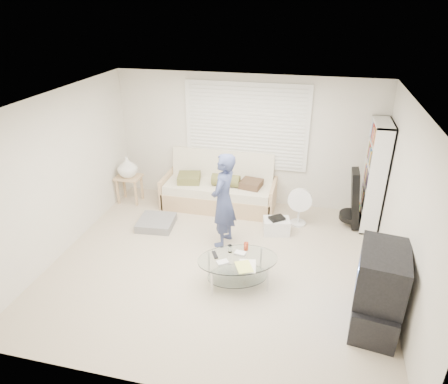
% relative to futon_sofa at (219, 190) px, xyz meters
% --- Properties ---
extents(ground, '(5.00, 5.00, 0.00)m').
position_rel_futon_sofa_xyz_m(ground, '(0.44, -1.88, -0.35)').
color(ground, tan).
rests_on(ground, ground).
extents(room_shell, '(5.02, 4.52, 2.51)m').
position_rel_futon_sofa_xyz_m(room_shell, '(0.44, -1.40, 1.28)').
color(room_shell, silver).
rests_on(room_shell, ground).
extents(window_blinds, '(2.32, 0.08, 1.62)m').
position_rel_futon_sofa_xyz_m(window_blinds, '(0.44, 0.32, 1.20)').
color(window_blinds, silver).
rests_on(window_blinds, ground).
extents(futon_sofa, '(2.16, 0.87, 1.06)m').
position_rel_futon_sofa_xyz_m(futon_sofa, '(0.00, 0.00, 0.00)').
color(futon_sofa, tan).
rests_on(futon_sofa, ground).
extents(grey_floor_pillow, '(0.67, 0.67, 0.14)m').
position_rel_futon_sofa_xyz_m(grey_floor_pillow, '(-0.92, -1.02, -0.28)').
color(grey_floor_pillow, slate).
rests_on(grey_floor_pillow, ground).
extents(side_table, '(0.48, 0.39, 0.95)m').
position_rel_futon_sofa_xyz_m(side_table, '(-1.78, -0.23, 0.36)').
color(side_table, tan).
rests_on(side_table, ground).
extents(bookshelf, '(0.30, 0.80, 1.90)m').
position_rel_futon_sofa_xyz_m(bookshelf, '(2.76, -0.08, 0.61)').
color(bookshelf, white).
rests_on(bookshelf, ground).
extents(guitar_case, '(0.38, 0.39, 1.06)m').
position_rel_futon_sofa_xyz_m(guitar_case, '(2.48, -0.23, 0.12)').
color(guitar_case, black).
rests_on(guitar_case, ground).
extents(floor_fan, '(0.42, 0.29, 0.71)m').
position_rel_futon_sofa_xyz_m(floor_fan, '(1.56, -0.36, 0.07)').
color(floor_fan, white).
rests_on(floor_fan, ground).
extents(storage_bin, '(0.50, 0.40, 0.31)m').
position_rel_futon_sofa_xyz_m(storage_bin, '(1.21, -0.76, -0.20)').
color(storage_bin, white).
rests_on(storage_bin, ground).
extents(tv_unit, '(0.66, 1.05, 1.07)m').
position_rel_futon_sofa_xyz_m(tv_unit, '(2.63, -2.62, 0.17)').
color(tv_unit, black).
rests_on(tv_unit, ground).
extents(coffee_table, '(1.31, 1.07, 0.54)m').
position_rel_futon_sofa_xyz_m(coffee_table, '(0.82, -2.25, -0.01)').
color(coffee_table, silver).
rests_on(coffee_table, ground).
extents(standing_person, '(0.48, 0.64, 1.59)m').
position_rel_futon_sofa_xyz_m(standing_person, '(0.38, -1.28, 0.45)').
color(standing_person, navy).
rests_on(standing_person, ground).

